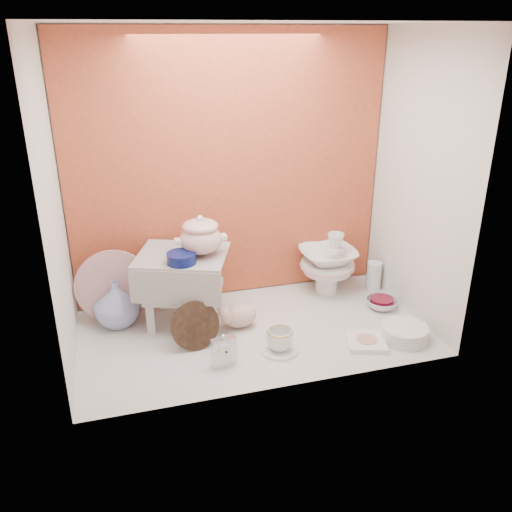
{
  "coord_description": "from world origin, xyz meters",
  "views": [
    {
      "loc": [
        -0.66,
        -2.37,
        1.47
      ],
      "look_at": [
        0.02,
        0.02,
        0.42
      ],
      "focal_mm": 37.75,
      "sensor_mm": 36.0,
      "label": 1
    }
  ],
  "objects_px": {
    "plush_pig": "(239,315)",
    "blue_white_vase": "(117,304)",
    "floral_platter": "(114,287)",
    "mantel_clock": "(224,350)",
    "soup_tureen": "(201,235)",
    "crystal_bowl": "(382,304)",
    "gold_rim_teacup": "(280,339)",
    "porcelain_tower": "(327,263)",
    "dinner_plate_stack": "(405,333)",
    "step_stool": "(184,289)"
  },
  "relations": [
    {
      "from": "floral_platter",
      "to": "mantel_clock",
      "type": "height_order",
      "value": "floral_platter"
    },
    {
      "from": "step_stool",
      "to": "blue_white_vase",
      "type": "bearing_deg",
      "value": -170.05
    },
    {
      "from": "floral_platter",
      "to": "mantel_clock",
      "type": "xyz_separation_m",
      "value": [
        0.47,
        -0.59,
        -0.12
      ]
    },
    {
      "from": "crystal_bowl",
      "to": "blue_white_vase",
      "type": "bearing_deg",
      "value": 171.32
    },
    {
      "from": "step_stool",
      "to": "plush_pig",
      "type": "xyz_separation_m",
      "value": [
        0.27,
        -0.14,
        -0.13
      ]
    },
    {
      "from": "mantel_clock",
      "to": "step_stool",
      "type": "bearing_deg",
      "value": 92.21
    },
    {
      "from": "soup_tureen",
      "to": "gold_rim_teacup",
      "type": "distance_m",
      "value": 0.66
    },
    {
      "from": "plush_pig",
      "to": "gold_rim_teacup",
      "type": "bearing_deg",
      "value": -64.07
    },
    {
      "from": "floral_platter",
      "to": "mantel_clock",
      "type": "relative_size",
      "value": 2.39
    },
    {
      "from": "gold_rim_teacup",
      "to": "dinner_plate_stack",
      "type": "xyz_separation_m",
      "value": [
        0.65,
        -0.07,
        -0.03
      ]
    },
    {
      "from": "mantel_clock",
      "to": "crystal_bowl",
      "type": "bearing_deg",
      "value": 6.64
    },
    {
      "from": "soup_tureen",
      "to": "porcelain_tower",
      "type": "bearing_deg",
      "value": 11.77
    },
    {
      "from": "floral_platter",
      "to": "dinner_plate_stack",
      "type": "height_order",
      "value": "floral_platter"
    },
    {
      "from": "floral_platter",
      "to": "blue_white_vase",
      "type": "distance_m",
      "value": 0.09
    },
    {
      "from": "floral_platter",
      "to": "plush_pig",
      "type": "bearing_deg",
      "value": -22.23
    },
    {
      "from": "mantel_clock",
      "to": "dinner_plate_stack",
      "type": "relative_size",
      "value": 0.68
    },
    {
      "from": "mantel_clock",
      "to": "gold_rim_teacup",
      "type": "bearing_deg",
      "value": -1.58
    },
    {
      "from": "soup_tureen",
      "to": "plush_pig",
      "type": "height_order",
      "value": "soup_tureen"
    },
    {
      "from": "gold_rim_teacup",
      "to": "porcelain_tower",
      "type": "height_order",
      "value": "porcelain_tower"
    },
    {
      "from": "step_stool",
      "to": "porcelain_tower",
      "type": "height_order",
      "value": "step_stool"
    },
    {
      "from": "soup_tureen",
      "to": "gold_rim_teacup",
      "type": "relative_size",
      "value": 1.9
    },
    {
      "from": "soup_tureen",
      "to": "plush_pig",
      "type": "xyz_separation_m",
      "value": [
        0.17,
        -0.1,
        -0.44
      ]
    },
    {
      "from": "gold_rim_teacup",
      "to": "crystal_bowl",
      "type": "relative_size",
      "value": 0.76
    },
    {
      "from": "porcelain_tower",
      "to": "step_stool",
      "type": "bearing_deg",
      "value": -171.73
    },
    {
      "from": "blue_white_vase",
      "to": "mantel_clock",
      "type": "relative_size",
      "value": 1.49
    },
    {
      "from": "soup_tureen",
      "to": "porcelain_tower",
      "type": "relative_size",
      "value": 0.68
    },
    {
      "from": "blue_white_vase",
      "to": "dinner_plate_stack",
      "type": "distance_m",
      "value": 1.51
    },
    {
      "from": "soup_tureen",
      "to": "mantel_clock",
      "type": "height_order",
      "value": "soup_tureen"
    },
    {
      "from": "mantel_clock",
      "to": "floral_platter",
      "type": "bearing_deg",
      "value": 117.74
    },
    {
      "from": "crystal_bowl",
      "to": "step_stool",
      "type": "bearing_deg",
      "value": 172.01
    },
    {
      "from": "dinner_plate_stack",
      "to": "crystal_bowl",
      "type": "relative_size",
      "value": 1.41
    },
    {
      "from": "crystal_bowl",
      "to": "porcelain_tower",
      "type": "height_order",
      "value": "porcelain_tower"
    },
    {
      "from": "plush_pig",
      "to": "dinner_plate_stack",
      "type": "height_order",
      "value": "plush_pig"
    },
    {
      "from": "step_stool",
      "to": "dinner_plate_stack",
      "type": "xyz_separation_m",
      "value": [
        1.05,
        -0.49,
        -0.16
      ]
    },
    {
      "from": "dinner_plate_stack",
      "to": "crystal_bowl",
      "type": "distance_m",
      "value": 0.34
    },
    {
      "from": "blue_white_vase",
      "to": "plush_pig",
      "type": "xyz_separation_m",
      "value": [
        0.62,
        -0.2,
        -0.06
      ]
    },
    {
      "from": "step_stool",
      "to": "porcelain_tower",
      "type": "xyz_separation_m",
      "value": [
        0.88,
        0.13,
        -0.01
      ]
    },
    {
      "from": "soup_tureen",
      "to": "floral_platter",
      "type": "xyz_separation_m",
      "value": [
        -0.45,
        0.15,
        -0.3
      ]
    },
    {
      "from": "plush_pig",
      "to": "gold_rim_teacup",
      "type": "height_order",
      "value": "plush_pig"
    },
    {
      "from": "soup_tureen",
      "to": "crystal_bowl",
      "type": "height_order",
      "value": "soup_tureen"
    },
    {
      "from": "porcelain_tower",
      "to": "crystal_bowl",
      "type": "bearing_deg",
      "value": -51.62
    },
    {
      "from": "soup_tureen",
      "to": "blue_white_vase",
      "type": "xyz_separation_m",
      "value": [
        -0.45,
        0.1,
        -0.38
      ]
    },
    {
      "from": "mantel_clock",
      "to": "dinner_plate_stack",
      "type": "xyz_separation_m",
      "value": [
        0.94,
        -0.02,
        -0.05
      ]
    },
    {
      "from": "mantel_clock",
      "to": "plush_pig",
      "type": "distance_m",
      "value": 0.37
    },
    {
      "from": "plush_pig",
      "to": "blue_white_vase",
      "type": "bearing_deg",
      "value": 162.45
    },
    {
      "from": "crystal_bowl",
      "to": "porcelain_tower",
      "type": "relative_size",
      "value": 0.47
    },
    {
      "from": "step_stool",
      "to": "crystal_bowl",
      "type": "height_order",
      "value": "step_stool"
    },
    {
      "from": "soup_tureen",
      "to": "dinner_plate_stack",
      "type": "height_order",
      "value": "soup_tureen"
    },
    {
      "from": "floral_platter",
      "to": "dinner_plate_stack",
      "type": "bearing_deg",
      "value": -23.36
    },
    {
      "from": "dinner_plate_stack",
      "to": "crystal_bowl",
      "type": "xyz_separation_m",
      "value": [
        0.05,
        0.34,
        -0.01
      ]
    }
  ]
}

